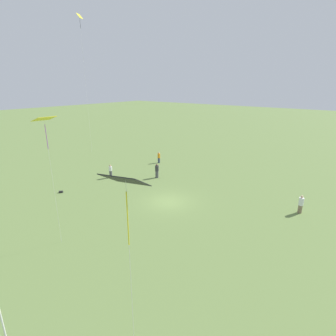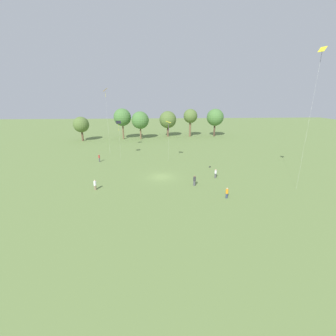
% 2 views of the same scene
% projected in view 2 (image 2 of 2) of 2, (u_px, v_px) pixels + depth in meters
% --- Properties ---
extents(ground_plane, '(240.00, 240.00, 0.00)m').
position_uv_depth(ground_plane, '(161.00, 177.00, 42.98)').
color(ground_plane, olive).
extents(tree_0, '(5.23, 5.23, 8.22)m').
position_uv_depth(tree_0, '(81.00, 125.00, 75.97)').
color(tree_0, brown).
rests_on(tree_0, ground_plane).
extents(tree_1, '(6.06, 6.06, 10.74)m').
position_uv_depth(tree_1, '(122.00, 117.00, 78.84)').
color(tree_1, brown).
rests_on(tree_1, ground_plane).
extents(tree_2, '(6.08, 6.08, 9.76)m').
position_uv_depth(tree_2, '(140.00, 120.00, 78.84)').
color(tree_2, brown).
rests_on(tree_2, ground_plane).
extents(tree_3, '(6.32, 6.32, 9.52)m').
position_uv_depth(tree_3, '(168.00, 120.00, 84.36)').
color(tree_3, brown).
rests_on(tree_3, ground_plane).
extents(tree_4, '(5.18, 5.18, 10.29)m').
position_uv_depth(tree_4, '(190.00, 116.00, 83.92)').
color(tree_4, brown).
rests_on(tree_4, ground_plane).
extents(tree_5, '(6.28, 6.28, 10.35)m').
position_uv_depth(tree_5, '(215.00, 117.00, 84.26)').
color(tree_5, brown).
rests_on(tree_5, ground_plane).
extents(person_0, '(0.51, 0.51, 1.83)m').
position_uv_depth(person_0, '(194.00, 181.00, 38.51)').
color(person_0, '#4C4C51').
rests_on(person_0, ground_plane).
extents(person_1, '(0.42, 0.42, 1.85)m').
position_uv_depth(person_1, '(99.00, 158.00, 52.62)').
color(person_1, '#4C4C51').
rests_on(person_1, ground_plane).
extents(person_2, '(0.59, 0.59, 1.74)m').
position_uv_depth(person_2, '(95.00, 185.00, 36.81)').
color(person_2, '#847056').
rests_on(person_2, ground_plane).
extents(person_3, '(0.57, 0.57, 1.71)m').
position_uv_depth(person_3, '(216.00, 174.00, 42.23)').
color(person_3, '#4C4C51').
rests_on(person_3, ground_plane).
extents(person_4, '(0.52, 0.52, 1.68)m').
position_uv_depth(person_4, '(227.00, 193.00, 33.81)').
color(person_4, '#333D5B').
rests_on(person_4, ground_plane).
extents(kite_0, '(1.09, 1.30, 16.61)m').
position_uv_depth(kite_0, '(105.00, 92.00, 55.30)').
color(kite_0, orange).
rests_on(kite_0, ground_plane).
extents(kite_1, '(0.91, 1.07, 21.30)m').
position_uv_depth(kite_1, '(321.00, 60.00, 31.42)').
color(kite_1, yellow).
rests_on(kite_1, ground_plane).
extents(kite_2, '(1.39, 1.30, 9.13)m').
position_uv_depth(kite_2, '(118.00, 123.00, 53.59)').
color(kite_2, black).
rests_on(kite_2, ground_plane).
extents(kite_3, '(1.24, 1.28, 9.42)m').
position_uv_depth(kite_3, '(168.00, 123.00, 50.44)').
color(kite_3, yellow).
rests_on(kite_3, ground_plane).
extents(picnic_bag_0, '(0.45, 0.44, 0.21)m').
position_uv_depth(picnic_bag_0, '(210.00, 167.00, 48.76)').
color(picnic_bag_0, '#262628').
rests_on(picnic_bag_0, ground_plane).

